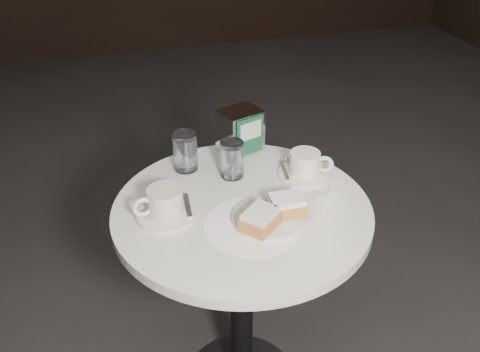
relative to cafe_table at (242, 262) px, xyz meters
name	(u,v)px	position (x,y,z in m)	size (l,w,h in m)	color
cafe_table	(242,262)	(0.00, 0.00, 0.00)	(0.70, 0.70, 0.74)	black
sugar_spill	(253,225)	(0.00, -0.09, 0.20)	(0.25, 0.25, 0.00)	white
beignet_plate	(271,215)	(0.05, -0.09, 0.22)	(0.24, 0.24, 0.06)	silver
coffee_cup_left	(165,205)	(-0.20, 0.02, 0.23)	(0.18, 0.18, 0.08)	silver
coffee_cup_right	(305,166)	(0.22, 0.10, 0.23)	(0.20, 0.20, 0.08)	white
water_glass_left	(185,152)	(-0.11, 0.24, 0.25)	(0.08, 0.08, 0.12)	silver
water_glass_right	(232,160)	(0.02, 0.16, 0.25)	(0.09, 0.09, 0.11)	white
napkin_dispenser	(241,131)	(0.08, 0.29, 0.27)	(0.15, 0.13, 0.14)	silver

